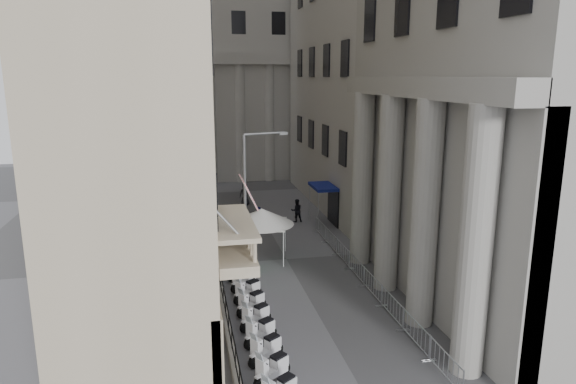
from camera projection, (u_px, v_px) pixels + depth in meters
name	position (u px, v px, depth m)	size (l,w,h in m)	color
far_building	(234.00, 37.00, 55.38)	(22.00, 10.00, 30.00)	#ABA8A2
iron_fence	(217.00, 272.00, 29.20)	(0.30, 28.00, 1.40)	black
blue_awning	(323.00, 224.00, 38.49)	(1.60, 3.00, 3.00)	navy
scooter_2	(273.00, 383.00, 18.65)	(0.56, 1.40, 1.50)	white
scooter_3	(266.00, 362.00, 19.99)	(0.56, 1.40, 1.50)	white
scooter_4	(261.00, 344.00, 21.34)	(0.56, 1.40, 1.50)	white
scooter_5	(256.00, 328.00, 22.69)	(0.56, 1.40, 1.50)	white
scooter_6	(252.00, 314.00, 24.04)	(0.56, 1.40, 1.50)	white
scooter_7	(248.00, 301.00, 25.39)	(0.56, 1.40, 1.50)	white
scooter_8	(245.00, 290.00, 26.74)	(0.56, 1.40, 1.50)	white
scooter_9	(242.00, 279.00, 28.09)	(0.56, 1.40, 1.50)	white
scooter_10	(239.00, 270.00, 29.43)	(0.56, 1.40, 1.50)	white
scooter_11	(236.00, 262.00, 30.78)	(0.56, 1.40, 1.50)	white
barrier_0	(445.00, 379.00, 18.87)	(0.60, 2.40, 1.10)	#A6A9AE
barrier_1	(415.00, 345.00, 21.26)	(0.60, 2.40, 1.10)	#A6A9AE
barrier_2	(391.00, 318.00, 23.65)	(0.60, 2.40, 1.10)	#A6A9AE
barrier_3	(372.00, 296.00, 26.03)	(0.60, 2.40, 1.10)	#A6A9AE
barrier_4	(356.00, 277.00, 28.42)	(0.60, 2.40, 1.10)	#A6A9AE
barrier_5	(342.00, 261.00, 30.81)	(0.60, 2.40, 1.10)	#A6A9AE
barrier_6	(331.00, 248.00, 33.20)	(0.60, 2.40, 1.10)	#A6A9AE
barrier_7	(321.00, 236.00, 35.59)	(0.60, 2.40, 1.10)	#A6A9AE
security_tent	(256.00, 216.00, 31.04)	(3.87, 3.87, 3.15)	white
street_lamp	(250.00, 193.00, 27.59)	(2.54, 0.85, 7.95)	#989BA0
info_kiosk	(230.00, 261.00, 28.15)	(0.42, 0.94, 1.94)	black
pedestrian_a	(259.00, 217.00, 37.44)	(0.58, 0.38, 1.60)	#0D0C33
pedestrian_b	(297.00, 210.00, 38.97)	(0.87, 0.67, 1.78)	black
pedestrian_c	(245.00, 194.00, 44.01)	(0.94, 0.61, 1.93)	black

